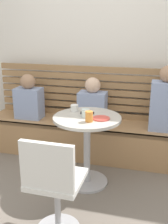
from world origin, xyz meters
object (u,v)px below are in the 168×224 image
(white_chair, at_px, (54,184))
(cup_glass_short, at_px, (86,113))
(person_adult, at_px, (166,102))
(booth_bench, at_px, (90,139))
(phone_on_table, at_px, (87,113))
(cup_ceramic_white, at_px, (74,108))
(person_child_middle, at_px, (92,103))
(cafe_table, at_px, (87,137))
(cup_tumbler_orange, at_px, (89,117))
(plate_small, at_px, (101,118))
(person_child_left, at_px, (29,99))

(white_chair, bearing_deg, cup_glass_short, 87.53)
(person_adult, bearing_deg, booth_bench, 179.00)
(phone_on_table, bearing_deg, cup_ceramic_white, 64.30)
(person_adult, bearing_deg, cup_ceramic_white, -152.05)
(person_adult, xyz_separation_m, person_child_middle, (-0.86, 0.04, -0.09))
(cafe_table, height_order, cup_glass_short, cup_glass_short)
(cup_tumbler_orange, relative_size, plate_small, 0.59)
(booth_bench, bearing_deg, plate_small, -68.39)
(booth_bench, relative_size, cup_tumbler_orange, 27.00)
(white_chair, relative_size, person_child_left, 1.47)
(phone_on_table, bearing_deg, plate_small, -140.99)
(person_child_middle, relative_size, cup_tumbler_orange, 5.67)
(white_chair, height_order, cup_tumbler_orange, white_chair)
(person_adult, bearing_deg, person_child_middle, 177.28)
(cafe_table, distance_m, person_adult, 1.02)
(booth_bench, height_order, cup_ceramic_white, cup_ceramic_white)
(person_child_left, bearing_deg, phone_on_table, -29.83)
(cup_ceramic_white, relative_size, plate_small, 0.47)
(white_chair, relative_size, cup_ceramic_white, 10.63)
(booth_bench, distance_m, phone_on_table, 0.76)
(cup_tumbler_orange, xyz_separation_m, phone_on_table, (-0.08, 0.24, -0.05))
(cup_ceramic_white, bearing_deg, cafe_table, -38.94)
(cafe_table, bearing_deg, cup_tumbler_orange, -68.03)
(cup_ceramic_white, height_order, phone_on_table, cup_ceramic_white)
(person_adult, bearing_deg, cafe_table, -140.08)
(plate_small, height_order, phone_on_table, plate_small)
(person_child_middle, height_order, cup_glass_short, person_child_middle)
(person_child_middle, xyz_separation_m, phone_on_table, (0.08, -0.57, 0.06))
(person_child_middle, distance_m, cup_tumbler_orange, 0.83)
(white_chair, relative_size, cup_glass_short, 10.63)
(plate_small, bearing_deg, person_child_left, 148.71)
(cafe_table, bearing_deg, person_child_left, 146.16)
(booth_bench, bearing_deg, phone_on_table, -79.87)
(cafe_table, xyz_separation_m, plate_small, (0.15, -0.03, 0.23))
(cup_ceramic_white, bearing_deg, person_adult, 27.95)
(cup_glass_short, bearing_deg, person_adult, 39.50)
(person_adult, distance_m, cup_ceramic_white, 1.05)
(person_child_left, bearing_deg, cup_tumbler_orange, -37.56)
(cafe_table, bearing_deg, plate_small, -11.71)
(cup_glass_short, distance_m, phone_on_table, 0.11)
(cafe_table, distance_m, person_child_left, 1.14)
(cup_glass_short, bearing_deg, white_chair, -92.47)
(cafe_table, height_order, cup_tumbler_orange, cup_tumbler_orange)
(booth_bench, height_order, person_adult, person_adult)
(cup_tumbler_orange, bearing_deg, person_child_middle, 101.05)
(booth_bench, relative_size, person_child_middle, 4.76)
(person_adult, bearing_deg, phone_on_table, -145.97)
(white_chair, height_order, cup_glass_short, white_chair)
(booth_bench, relative_size, cafe_table, 3.65)
(white_chair, bearing_deg, cafe_table, 86.51)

